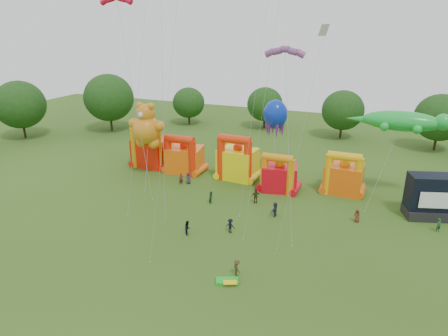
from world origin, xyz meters
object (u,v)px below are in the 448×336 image
at_px(spectator_0, 188,178).
at_px(spectator_4, 256,196).
at_px(gecko_kite, 389,153).
at_px(stage_trailer, 444,197).
at_px(bouncy_castle_2, 237,162).
at_px(teddy_bear_kite, 147,145).
at_px(octopus_kite, 275,144).
at_px(bouncy_castle_0, 151,150).

xyz_separation_m(spectator_0, spectator_4, (11.08, -2.68, 0.11)).
xyz_separation_m(gecko_kite, spectator_0, (-26.08, -4.31, -5.61)).
relative_size(stage_trailer, gecko_kite, 0.71).
distance_m(bouncy_castle_2, teddy_bear_kite, 13.45).
height_order(spectator_0, spectator_4, spectator_4).
bearing_deg(teddy_bear_kite, bouncy_castle_2, 22.27).
bearing_deg(octopus_kite, stage_trailer, -11.65).
height_order(teddy_bear_kite, spectator_4, teddy_bear_kite).
xyz_separation_m(bouncy_castle_2, gecko_kite, (20.34, -0.35, 3.84)).
distance_m(bouncy_castle_2, octopus_kite, 6.08).
height_order(octopus_kite, spectator_0, octopus_kite).
xyz_separation_m(teddy_bear_kite, octopus_kite, (17.34, 6.84, 0.16)).
height_order(gecko_kite, octopus_kite, gecko_kite).
xyz_separation_m(teddy_bear_kite, spectator_0, (6.48, 0.34, -4.34)).
bearing_deg(teddy_bear_kite, octopus_kite, 21.52).
bearing_deg(bouncy_castle_0, stage_trailer, -3.53).
bearing_deg(spectator_4, stage_trailer, 155.41).
height_order(bouncy_castle_2, octopus_kite, octopus_kite).
height_order(bouncy_castle_2, stage_trailer, bouncy_castle_2).
bearing_deg(spectator_4, octopus_kite, -125.41).
distance_m(bouncy_castle_0, teddy_bear_kite, 6.08).
xyz_separation_m(stage_trailer, spectator_0, (-32.67, -2.00, -1.70)).
bearing_deg(stage_trailer, gecko_kite, 160.66).
distance_m(bouncy_castle_0, spectator_0, 10.25).
height_order(bouncy_castle_2, teddy_bear_kite, teddy_bear_kite).
distance_m(stage_trailer, teddy_bear_kite, 39.31).
bearing_deg(stage_trailer, spectator_0, -176.50).
relative_size(teddy_bear_kite, spectator_0, 6.58).
bearing_deg(bouncy_castle_2, teddy_bear_kite, -157.73).
xyz_separation_m(bouncy_castle_0, spectator_0, (9.01, -4.57, -1.78)).
xyz_separation_m(bouncy_castle_2, stage_trailer, (26.94, -2.66, -0.08)).
bearing_deg(bouncy_castle_2, octopus_kite, 19.71).
distance_m(bouncy_castle_0, gecko_kite, 35.29).
height_order(bouncy_castle_0, spectator_4, bouncy_castle_0).
height_order(bouncy_castle_2, gecko_kite, gecko_kite).
bearing_deg(octopus_kite, bouncy_castle_2, -160.29).
bearing_deg(bouncy_castle_2, spectator_0, -140.90).
bearing_deg(octopus_kite, teddy_bear_kite, -158.48).
height_order(bouncy_castle_2, spectator_0, bouncy_castle_2).
distance_m(bouncy_castle_2, spectator_0, 7.60).
distance_m(gecko_kite, spectator_4, 17.44).
height_order(bouncy_castle_0, spectator_0, bouncy_castle_0).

